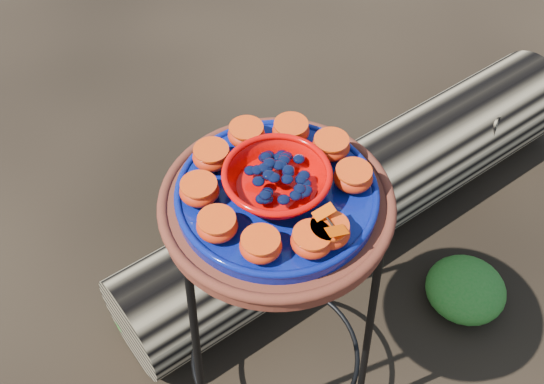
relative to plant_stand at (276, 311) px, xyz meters
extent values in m
plane|color=black|center=(0.00, 0.00, -0.35)|extent=(60.00, 60.00, 0.00)
cylinder|color=#4E2511|center=(0.00, 0.00, 0.37)|extent=(0.41, 0.41, 0.03)
cylinder|color=#001045|center=(0.00, 0.00, 0.40)|extent=(0.36, 0.36, 0.02)
ellipsoid|color=#BB2700|center=(0.07, -0.12, 0.43)|extent=(0.07, 0.07, 0.04)
ellipsoid|color=#BB2700|center=(0.13, -0.01, 0.43)|extent=(0.07, 0.07, 0.04)
ellipsoid|color=#BB2700|center=(0.11, 0.07, 0.43)|extent=(0.07, 0.07, 0.04)
ellipsoid|color=#BB2700|center=(0.05, 0.12, 0.43)|extent=(0.07, 0.07, 0.04)
ellipsoid|color=#BB2700|center=(-0.03, 0.13, 0.43)|extent=(0.07, 0.07, 0.04)
ellipsoid|color=#BB2700|center=(-0.10, 0.08, 0.43)|extent=(0.07, 0.07, 0.04)
ellipsoid|color=#BB2700|center=(-0.13, 0.01, 0.43)|extent=(0.07, 0.07, 0.04)
ellipsoid|color=#BB2700|center=(-0.11, -0.07, 0.43)|extent=(0.07, 0.07, 0.04)
ellipsoid|color=#BB2700|center=(-0.05, -0.12, 0.43)|extent=(0.07, 0.07, 0.04)
ellipsoid|color=#BB2700|center=(0.03, -0.13, 0.43)|extent=(0.07, 0.07, 0.04)
ellipsoid|color=#1A5816|center=(-0.29, 0.24, -0.29)|extent=(0.22, 0.22, 0.11)
ellipsoid|color=#1A5816|center=(0.56, 0.16, -0.29)|extent=(0.22, 0.22, 0.11)
ellipsoid|color=#1A5816|center=(-0.03, 0.62, -0.27)|extent=(0.32, 0.32, 0.16)
camera|label=1|loc=(-0.13, -0.76, 1.31)|focal=45.00mm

